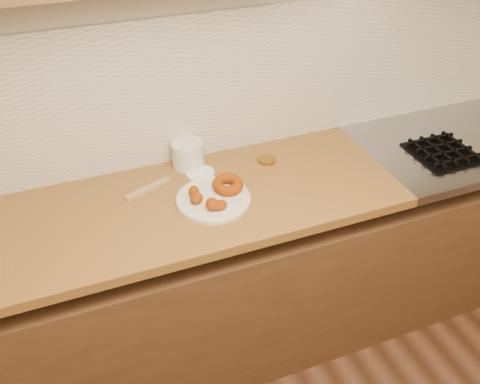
# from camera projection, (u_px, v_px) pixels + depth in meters

# --- Properties ---
(wall_back) EXTENTS (4.00, 0.02, 2.70)m
(wall_back) POSITION_uv_depth(u_px,v_px,m) (237.00, 46.00, 1.99)
(wall_back) COLOR #AFA489
(wall_back) RESTS_ON ground
(base_cabinet) EXTENTS (3.60, 0.60, 0.77)m
(base_cabinet) POSITION_uv_depth(u_px,v_px,m) (262.00, 273.00, 2.33)
(base_cabinet) COLOR brown
(base_cabinet) RESTS_ON floor
(butcher_block) EXTENTS (2.30, 0.62, 0.04)m
(butcher_block) POSITION_uv_depth(u_px,v_px,m) (101.00, 224.00, 1.84)
(butcher_block) COLOR #915D24
(butcher_block) RESTS_ON base_cabinet
(backsplash) EXTENTS (3.60, 0.02, 0.60)m
(backsplash) POSITION_uv_depth(u_px,v_px,m) (239.00, 83.00, 2.07)
(backsplash) COLOR beige
(backsplash) RESTS_ON wall_back
(donut_plate) EXTENTS (0.28, 0.28, 0.02)m
(donut_plate) POSITION_uv_depth(u_px,v_px,m) (213.00, 199.00, 1.92)
(donut_plate) COLOR silver
(donut_plate) RESTS_ON butcher_block
(ring_donut) EXTENTS (0.15, 0.15, 0.05)m
(ring_donut) POSITION_uv_depth(u_px,v_px,m) (228.00, 184.00, 1.94)
(ring_donut) COLOR #9D3D05
(ring_donut) RESTS_ON donut_plate
(fried_dough_chunks) EXTENTS (0.13, 0.16, 0.05)m
(fried_dough_chunks) POSITION_uv_depth(u_px,v_px,m) (206.00, 200.00, 1.87)
(fried_dough_chunks) COLOR #9D3D05
(fried_dough_chunks) RESTS_ON donut_plate
(plastic_tub) EXTENTS (0.17, 0.17, 0.11)m
(plastic_tub) POSITION_uv_depth(u_px,v_px,m) (188.00, 154.00, 2.09)
(plastic_tub) COLOR silver
(plastic_tub) RESTS_ON butcher_block
(tub_lid) EXTENTS (0.14, 0.14, 0.01)m
(tub_lid) POSITION_uv_depth(u_px,v_px,m) (200.00, 173.00, 2.07)
(tub_lid) COLOR white
(tub_lid) RESTS_ON butcher_block
(brass_jar_lid) EXTENTS (0.09, 0.09, 0.01)m
(brass_jar_lid) POSITION_uv_depth(u_px,v_px,m) (267.00, 160.00, 2.14)
(brass_jar_lid) COLOR #9D6D22
(brass_jar_lid) RESTS_ON butcher_block
(wooden_utensil) EXTENTS (0.19, 0.09, 0.02)m
(wooden_utensil) POSITION_uv_depth(u_px,v_px,m) (148.00, 189.00, 1.97)
(wooden_utensil) COLOR tan
(wooden_utensil) RESTS_ON butcher_block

